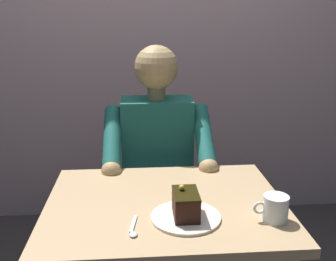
# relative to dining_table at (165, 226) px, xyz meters

# --- Properties ---
(dining_table) EXTENTS (0.89, 0.70, 0.72)m
(dining_table) POSITION_rel_dining_table_xyz_m (0.00, 0.00, 0.00)
(dining_table) COLOR tan
(dining_table) RESTS_ON ground
(chair) EXTENTS (0.42, 0.42, 0.89)m
(chair) POSITION_rel_dining_table_xyz_m (0.00, -0.70, -0.13)
(chair) COLOR #A37E57
(chair) RESTS_ON ground
(seated_person) EXTENTS (0.53, 0.58, 1.26)m
(seated_person) POSITION_rel_dining_table_xyz_m (0.00, -0.53, 0.04)
(seated_person) COLOR #1A5A52
(seated_person) RESTS_ON ground
(dessert_plate) EXTENTS (0.24, 0.24, 0.01)m
(dessert_plate) POSITION_rel_dining_table_xyz_m (-0.06, 0.13, 0.11)
(dessert_plate) COLOR silver
(dessert_plate) RESTS_ON dining_table
(cake_slice) EXTENTS (0.09, 0.13, 0.11)m
(cake_slice) POSITION_rel_dining_table_xyz_m (-0.06, 0.13, 0.16)
(cake_slice) COLOR #321810
(cake_slice) RESTS_ON dessert_plate
(coffee_cup) EXTENTS (0.12, 0.09, 0.09)m
(coffee_cup) POSITION_rel_dining_table_xyz_m (-0.36, 0.17, 0.15)
(coffee_cup) COLOR silver
(coffee_cup) RESTS_ON dining_table
(dessert_spoon) EXTENTS (0.03, 0.14, 0.01)m
(dessert_spoon) POSITION_rel_dining_table_xyz_m (0.12, 0.20, 0.11)
(dessert_spoon) COLOR silver
(dessert_spoon) RESTS_ON dining_table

